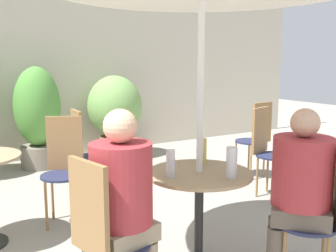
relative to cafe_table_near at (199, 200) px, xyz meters
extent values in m
cube|color=beige|center=(-0.15, 3.91, 0.96)|extent=(10.00, 0.06, 3.00)
cylinder|color=black|center=(0.00, 0.00, -0.18)|extent=(0.06, 0.06, 0.69)
cylinder|color=#997F5B|center=(0.00, 0.00, 0.18)|extent=(0.70, 0.70, 0.02)
cylinder|color=#232847|center=(-0.66, -0.15, -0.09)|extent=(0.38, 0.38, 0.02)
cube|color=olive|center=(-0.83, -0.19, 0.17)|extent=(0.10, 0.32, 0.49)
cylinder|color=#232847|center=(0.46, -0.50, -0.09)|extent=(0.38, 0.38, 0.02)
cylinder|color=olive|center=(0.64, -0.50, -0.32)|extent=(0.02, 0.02, 0.44)
cylinder|color=olive|center=(0.47, -0.32, -0.32)|extent=(0.02, 0.02, 0.44)
cylinder|color=#232847|center=(-0.54, 1.30, -0.09)|extent=(0.38, 0.38, 0.02)
cylinder|color=olive|center=(-0.37, 1.36, -0.32)|extent=(0.02, 0.02, 0.44)
cylinder|color=olive|center=(-0.59, 1.47, -0.32)|extent=(0.02, 0.02, 0.44)
cylinder|color=olive|center=(-0.49, 1.14, -0.32)|extent=(0.02, 0.02, 0.44)
cylinder|color=olive|center=(-0.71, 1.25, -0.32)|extent=(0.02, 0.02, 0.44)
cube|color=olive|center=(-0.46, 1.45, 0.17)|extent=(0.30, 0.17, 0.49)
cylinder|color=#232847|center=(1.59, 0.86, -0.09)|extent=(0.38, 0.38, 0.02)
cylinder|color=olive|center=(1.67, 1.02, -0.32)|extent=(0.02, 0.02, 0.44)
cylinder|color=olive|center=(1.44, 0.94, -0.32)|extent=(0.02, 0.02, 0.44)
cylinder|color=olive|center=(1.75, 0.79, -0.32)|extent=(0.02, 0.02, 0.44)
cylinder|color=olive|center=(1.52, 0.71, -0.32)|extent=(0.02, 0.02, 0.44)
cube|color=olive|center=(1.54, 1.02, 0.17)|extent=(0.31, 0.13, 0.49)
cylinder|color=#232847|center=(1.90, 1.56, -0.09)|extent=(0.38, 0.38, 0.02)
cylinder|color=olive|center=(1.79, 1.42, -0.32)|extent=(0.02, 0.02, 0.44)
cylinder|color=olive|center=(2.04, 1.45, -0.32)|extent=(0.02, 0.02, 0.44)
cylinder|color=olive|center=(1.77, 1.67, -0.32)|extent=(0.02, 0.02, 0.44)
cylinder|color=olive|center=(2.01, 1.69, -0.32)|extent=(0.02, 0.02, 0.44)
cube|color=olive|center=(1.92, 1.39, 0.17)|extent=(0.32, 0.07, 0.49)
cylinder|color=#232847|center=(-0.06, 1.79, -0.09)|extent=(0.38, 0.38, 0.02)
cylinder|color=olive|center=(-0.18, 1.92, -0.32)|extent=(0.02, 0.02, 0.44)
cylinder|color=olive|center=(-0.19, 1.68, -0.32)|extent=(0.02, 0.02, 0.44)
cylinder|color=olive|center=(0.07, 1.91, -0.32)|extent=(0.02, 0.02, 0.44)
cylinder|color=olive|center=(0.05, 1.66, -0.32)|extent=(0.02, 0.02, 0.44)
cube|color=olive|center=(-0.23, 1.80, 0.17)|extent=(0.05, 0.32, 0.49)
cube|color=gray|center=(-0.62, -0.14, -0.02)|extent=(0.38, 0.36, 0.10)
cylinder|color=#9E2D33|center=(-0.62, -0.14, 0.25)|extent=(0.34, 0.34, 0.45)
sphere|color=#DBAD89|center=(-0.62, -0.14, 0.57)|extent=(0.18, 0.18, 0.18)
cylinder|color=brown|center=(0.40, -0.31, -0.32)|extent=(0.11, 0.11, 0.44)
cube|color=brown|center=(0.43, -0.47, -0.02)|extent=(0.46, 0.46, 0.11)
cylinder|color=#9E2D33|center=(0.43, -0.47, 0.25)|extent=(0.36, 0.36, 0.42)
sphere|color=tan|center=(0.43, -0.47, 0.55)|extent=(0.18, 0.18, 0.18)
cylinder|color=silver|center=(-0.22, 0.00, 0.28)|extent=(0.06, 0.06, 0.18)
cylinder|color=silver|center=(0.10, -0.20, 0.29)|extent=(0.07, 0.07, 0.20)
cylinder|color=#DBC65B|center=(0.15, 0.17, 0.28)|extent=(0.06, 0.06, 0.18)
cylinder|color=slate|center=(-0.26, 3.38, -0.39)|extent=(0.50, 0.50, 0.30)
ellipsoid|color=#4C8938|center=(-0.26, 3.38, 0.30)|extent=(0.61, 0.61, 1.07)
cylinder|color=#93664C|center=(0.88, 3.41, -0.38)|extent=(0.48, 0.48, 0.32)
ellipsoid|color=#709E51|center=(0.88, 3.41, 0.24)|extent=(0.81, 0.81, 0.92)
cylinder|color=silver|center=(0.00, 0.00, 0.53)|extent=(0.04, 0.04, 2.13)
camera|label=1|loc=(-1.47, -2.03, 0.91)|focal=42.00mm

